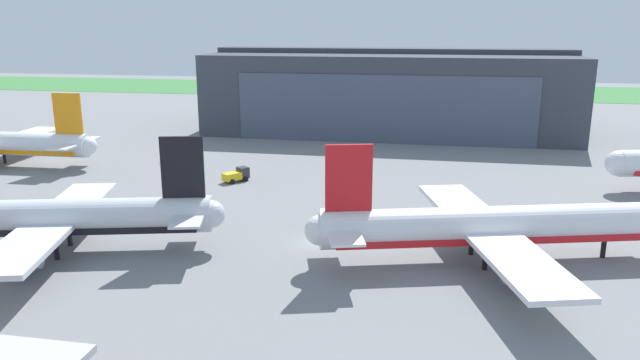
{
  "coord_description": "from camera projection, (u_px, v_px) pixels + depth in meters",
  "views": [
    {
      "loc": [
        13.16,
        -65.97,
        25.27
      ],
      "look_at": [
        -1.69,
        12.06,
        4.58
      ],
      "focal_mm": 33.66,
      "sensor_mm": 36.0,
      "label": 1
    }
  ],
  "objects": [
    {
      "name": "airliner_near_right",
      "position": [
        494.0,
        227.0,
        64.89
      ],
      "size": [
        39.99,
        35.7,
        13.36
      ],
      "color": "silver",
      "rests_on": "ground_plane"
    },
    {
      "name": "maintenance_hangar",
      "position": [
        390.0,
        91.0,
        146.83
      ],
      "size": [
        84.86,
        38.12,
        19.7
      ],
      "color": "#383D47",
      "rests_on": "ground_plane"
    },
    {
      "name": "ground_plane",
      "position": [
        315.0,
        243.0,
        71.47
      ],
      "size": [
        440.0,
        440.0,
        0.0
      ],
      "primitive_type": "plane",
      "color": "slate"
    },
    {
      "name": "stair_truck",
      "position": [
        237.0,
        175.0,
        99.12
      ],
      "size": [
        4.1,
        4.62,
        2.22
      ],
      "color": "#2D2D33",
      "rests_on": "ground_plane"
    },
    {
      "name": "grass_field_strip",
      "position": [
        401.0,
        90.0,
        236.01
      ],
      "size": [
        440.0,
        56.0,
        0.08
      ],
      "primitive_type": "cube",
      "color": "#3D7D3E",
      "rests_on": "ground_plane"
    },
    {
      "name": "airliner_near_left",
      "position": [
        46.0,
        219.0,
        67.43
      ],
      "size": [
        39.1,
        32.07,
        13.27
      ],
      "color": "silver",
      "rests_on": "ground_plane"
    },
    {
      "name": "baggage_tug",
      "position": [
        175.0,
        156.0,
        113.21
      ],
      "size": [
        4.77,
        2.95,
        2.08
      ],
      "color": "#B7BCC6",
      "rests_on": "ground_plane"
    }
  ]
}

